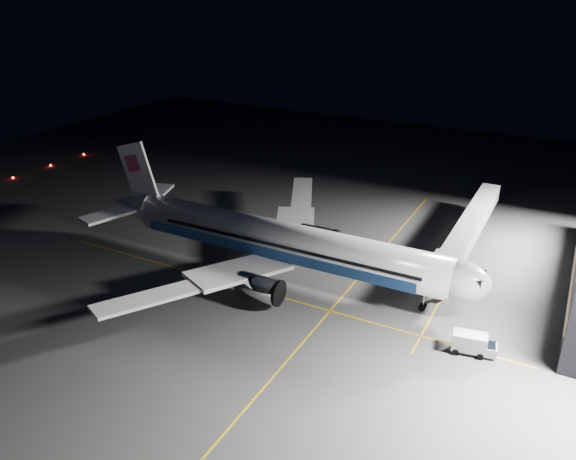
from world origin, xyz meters
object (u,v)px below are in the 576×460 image
(safety_cone_a, at_px, (300,262))
(safety_cone_b, at_px, (338,265))
(safety_cone_c, at_px, (330,238))
(jet_bridge, at_px, (468,230))
(service_truck, at_px, (473,343))
(baggage_tug, at_px, (306,231))
(airliner, at_px, (278,240))

(safety_cone_a, relative_size, safety_cone_b, 0.97)
(safety_cone_a, relative_size, safety_cone_c, 1.00)
(jet_bridge, distance_m, safety_cone_c, 21.86)
(service_truck, distance_m, safety_cone_b, 25.29)
(jet_bridge, relative_size, safety_cone_c, 53.26)
(service_truck, height_order, safety_cone_b, service_truck)
(baggage_tug, xyz_separation_m, safety_cone_b, (9.15, -7.94, -0.43))
(baggage_tug, bearing_deg, airliner, -78.99)
(jet_bridge, xyz_separation_m, baggage_tug, (-25.15, -4.45, -3.81))
(safety_cone_b, height_order, safety_cone_c, safety_cone_b)
(safety_cone_a, bearing_deg, baggage_tug, 110.96)
(service_truck, xyz_separation_m, safety_cone_a, (-27.61, 10.53, -1.03))
(jet_bridge, relative_size, safety_cone_b, 51.17)
(airliner, distance_m, service_truck, 30.18)
(safety_cone_b, bearing_deg, airliner, -141.32)
(jet_bridge, xyz_separation_m, safety_cone_a, (-21.48, -14.06, -4.26))
(airliner, bearing_deg, safety_cone_a, 68.19)
(airliner, bearing_deg, baggage_tug, 98.69)
(safety_cone_a, height_order, safety_cone_b, safety_cone_b)
(safety_cone_a, bearing_deg, airliner, -111.81)
(airliner, xyz_separation_m, baggage_tug, (-2.08, 13.60, -4.39))
(airliner, relative_size, safety_cone_c, 95.19)
(airliner, distance_m, safety_cone_a, 6.48)
(service_truck, distance_m, baggage_tug, 37.21)
(baggage_tug, height_order, safety_cone_b, baggage_tug)
(baggage_tug, bearing_deg, jet_bridge, 12.36)
(safety_cone_b, distance_m, safety_cone_c, 9.75)
(baggage_tug, xyz_separation_m, safety_cone_c, (4.10, 0.40, -0.45))
(jet_bridge, bearing_deg, safety_cone_c, -169.09)
(baggage_tug, bearing_deg, service_truck, -30.44)
(airliner, distance_m, safety_cone_b, 10.27)
(jet_bridge, relative_size, service_truck, 6.60)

